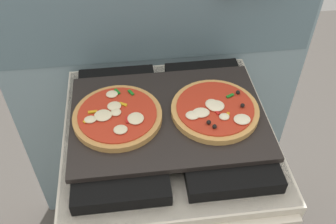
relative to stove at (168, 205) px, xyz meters
The scene contains 5 objects.
kitchen_backsplash 0.48m from the stove, 89.38° to the left, with size 1.10×0.09×1.55m.
stove is the anchor object (origin of this frame).
baking_tray 0.46m from the stove, 90.00° to the left, with size 0.54×0.38×0.02m, color black.
pizza_left 0.50m from the stove, behind, with size 0.24×0.24×0.03m.
pizza_right 0.50m from the stove, ahead, with size 0.24×0.24×0.03m.
Camera 1 is at (-0.09, -0.74, 1.66)m, focal length 40.60 mm.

